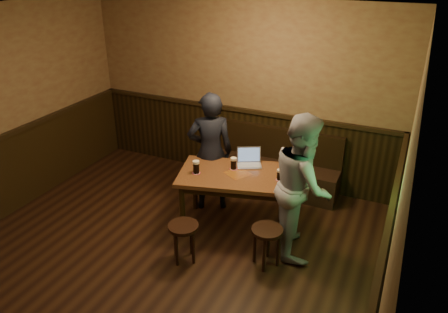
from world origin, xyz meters
TOP-DOWN VIEW (x-y plane):
  - room at (0.00, 0.22)m, footprint 5.04×6.04m
  - bench at (0.58, 2.75)m, footprint 2.20×0.50m
  - pub_table at (0.58, 1.55)m, footprint 1.66×1.20m
  - stool_left at (0.27, 0.64)m, footprint 0.42×0.42m
  - stool_right at (1.19, 0.97)m, footprint 0.42×0.42m
  - pint_left at (0.09, 1.34)m, footprint 0.11×0.11m
  - pint_mid at (0.47, 1.64)m, footprint 0.10×0.10m
  - pint_right at (1.11, 1.61)m, footprint 0.09×0.09m
  - laptop at (0.61, 1.85)m, footprint 0.39×0.37m
  - menu at (1.25, 1.52)m, footprint 0.26×0.21m
  - person_suit at (0.03, 1.87)m, footprint 0.75×0.67m
  - person_grey at (1.44, 1.44)m, footprint 0.93×1.04m

SIDE VIEW (x-z plane):
  - bench at x=0.58m, z-range -0.16..0.79m
  - stool_left at x=0.27m, z-range 0.15..0.63m
  - stool_right at x=1.19m, z-range 0.15..0.64m
  - pub_table at x=0.58m, z-range 0.29..1.09m
  - menu at x=1.25m, z-range 0.80..0.80m
  - laptop at x=0.61m, z-range 0.74..0.97m
  - person_suit at x=0.03m, z-range 0.00..1.72m
  - pint_right at x=1.11m, z-range 0.80..0.94m
  - pint_mid at x=0.47m, z-range 0.80..0.96m
  - person_grey at x=1.44m, z-range 0.00..1.77m
  - pint_left at x=0.09m, z-range 0.80..0.97m
  - room at x=0.00m, z-range -0.22..2.62m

